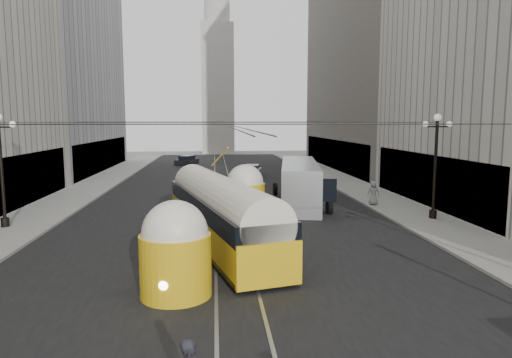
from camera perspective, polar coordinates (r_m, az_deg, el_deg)
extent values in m
cube|color=black|center=(41.39, -4.11, -1.21)|extent=(20.00, 85.00, 0.02)
cube|color=gray|center=(46.23, -19.24, -0.62)|extent=(4.00, 72.00, 0.15)
cube|color=gray|center=(46.62, 10.71, -0.28)|extent=(4.00, 72.00, 0.15)
cube|color=gray|center=(41.39, -5.15, -1.23)|extent=(0.12, 85.00, 0.04)
cube|color=gray|center=(41.41, -3.08, -1.20)|extent=(0.12, 85.00, 0.04)
cube|color=black|center=(35.30, -27.30, -0.20)|extent=(0.10, 18.00, 3.60)
cube|color=#999999|center=(60.15, -24.62, 14.18)|extent=(12.00, 28.00, 28.00)
cube|color=black|center=(58.13, -18.44, 2.86)|extent=(0.10, 25.20, 3.60)
cube|color=black|center=(34.09, 20.57, -0.09)|extent=(0.10, 18.00, 3.60)
cube|color=#514C47|center=(60.94, 15.42, 16.37)|extent=(12.00, 32.00, 32.00)
cube|color=black|center=(58.49, 9.48, 3.16)|extent=(0.10, 28.80, 3.60)
cube|color=#B2AFA8|center=(88.64, -4.80, 11.06)|extent=(6.00, 6.00, 24.00)
cylinder|color=#B2AFA8|center=(90.65, -4.90, 19.92)|extent=(4.80, 4.80, 4.00)
cylinder|color=black|center=(29.12, -29.19, 0.55)|extent=(0.18, 0.18, 6.00)
cylinder|color=black|center=(29.52, -28.86, -4.76)|extent=(0.44, 0.44, 0.50)
sphere|color=white|center=(28.67, -28.15, 6.04)|extent=(0.36, 0.36, 0.36)
cylinder|color=black|center=(29.76, 21.48, 1.09)|extent=(0.18, 0.18, 6.00)
cylinder|color=black|center=(30.16, 21.24, -4.11)|extent=(0.44, 0.44, 0.50)
cylinder|color=black|center=(29.62, 21.71, 6.10)|extent=(1.60, 0.08, 0.08)
sphere|color=white|center=(29.62, 21.76, 7.16)|extent=(0.44, 0.44, 0.44)
sphere|color=white|center=(29.29, 20.41, 6.44)|extent=(0.36, 0.36, 0.36)
sphere|color=white|center=(29.96, 23.01, 6.33)|extent=(0.36, 0.36, 0.36)
cylinder|color=black|center=(12.46, -1.77, 6.86)|extent=(25.00, 0.03, 0.03)
cylinder|color=black|center=(26.45, -3.61, 7.06)|extent=(25.00, 0.03, 0.03)
cylinder|color=black|center=(40.44, -4.18, 7.12)|extent=(25.00, 0.03, 0.03)
cylinder|color=black|center=(54.44, -4.45, 7.15)|extent=(25.00, 0.03, 0.03)
cylinder|color=black|center=(44.44, -4.27, 6.87)|extent=(0.03, 72.00, 0.03)
cylinder|color=black|center=(44.45, -3.75, 6.88)|extent=(0.03, 72.00, 0.03)
cube|color=gold|center=(22.51, -4.46, -5.81)|extent=(5.74, 13.58, 1.62)
cube|color=black|center=(22.69, -4.44, -7.69)|extent=(5.64, 13.19, 0.29)
cube|color=black|center=(22.29, -4.49, -3.18)|extent=(5.71, 13.39, 0.81)
cylinder|color=silver|center=(22.24, -4.50, -2.45)|extent=(5.41, 13.31, 2.20)
cylinder|color=gold|center=(16.38, -10.01, -10.58)|extent=(2.49, 2.49, 2.20)
sphere|color=silver|center=(16.07, -10.10, -6.68)|extent=(2.29, 2.29, 2.29)
cylinder|color=gold|center=(28.80, -1.36, -2.71)|extent=(2.49, 2.49, 2.20)
sphere|color=silver|center=(28.63, -1.37, -0.45)|extent=(2.29, 2.29, 2.29)
sphere|color=#FFF2BF|center=(15.45, -11.42, -12.84)|extent=(0.36, 0.36, 0.36)
cube|color=#B4B9BA|center=(33.85, 5.43, -0.46)|extent=(4.39, 12.31, 3.02)
cube|color=black|center=(33.79, 5.44, 0.39)|extent=(4.34, 11.90, 1.11)
cube|color=black|center=(28.00, 7.69, -1.38)|extent=(2.30, 0.46, 1.41)
cylinder|color=black|center=(29.87, 4.46, -3.53)|extent=(0.30, 1.01, 1.01)
cylinder|color=black|center=(30.39, 9.15, -3.42)|extent=(0.30, 1.01, 1.01)
cylinder|color=black|center=(37.75, 2.41, -1.25)|extent=(0.30, 1.01, 1.01)
cylinder|color=black|center=(38.17, 6.15, -1.19)|extent=(0.30, 1.01, 1.01)
cube|color=silver|center=(50.50, -0.49, 0.83)|extent=(2.43, 4.28, 0.71)
cube|color=black|center=(50.44, -0.49, 1.40)|extent=(1.87, 2.47, 0.68)
cylinder|color=black|center=(49.10, -1.23, 0.48)|extent=(0.22, 0.57, 0.57)
cylinder|color=black|center=(49.23, 0.51, 0.49)|extent=(0.22, 0.57, 0.57)
cylinder|color=black|center=(51.82, -1.44, 0.83)|extent=(0.22, 0.57, 0.57)
cylinder|color=black|center=(51.94, 0.21, 0.85)|extent=(0.22, 0.57, 0.57)
cube|color=black|center=(64.45, -8.62, 2.15)|extent=(3.26, 4.49, 0.74)
cube|color=black|center=(64.41, -8.63, 2.62)|extent=(2.31, 2.70, 0.70)
cylinder|color=black|center=(63.11, -9.39, 1.90)|extent=(0.22, 0.59, 0.59)
cylinder|color=black|center=(63.02, -7.99, 1.92)|extent=(0.22, 0.59, 0.59)
cylinder|color=black|center=(65.92, -9.21, 2.13)|extent=(0.22, 0.59, 0.59)
cylinder|color=black|center=(65.83, -7.88, 2.15)|extent=(0.22, 0.59, 0.59)
imported|color=gray|center=(33.53, 14.47, -1.70)|extent=(0.92, 0.68, 1.69)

